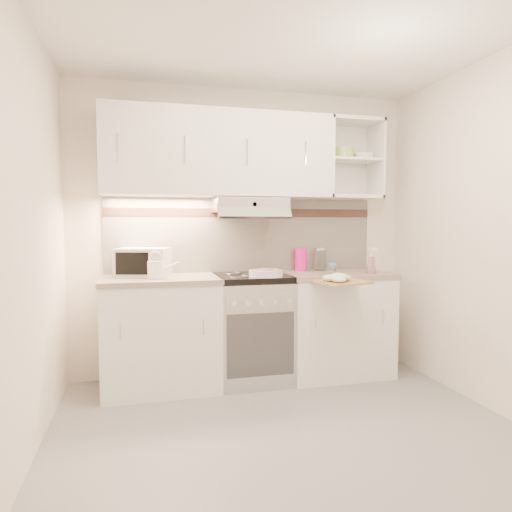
{
  "coord_description": "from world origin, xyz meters",
  "views": [
    {
      "loc": [
        -0.89,
        -2.57,
        1.32
      ],
      "look_at": [
        -0.0,
        0.95,
        1.07
      ],
      "focal_mm": 32.0,
      "sensor_mm": 36.0,
      "label": 1
    }
  ],
  "objects_px": {
    "spray_bottle": "(371,263)",
    "microwave": "(143,262)",
    "electric_range": "(252,328)",
    "pink_pitcher": "(301,259)",
    "glass_jar": "(320,259)",
    "watering_can": "(157,269)",
    "cutting_board": "(342,282)",
    "plate_stack": "(266,273)"
  },
  "relations": [
    {
      "from": "plate_stack",
      "to": "glass_jar",
      "type": "bearing_deg",
      "value": 30.13
    },
    {
      "from": "microwave",
      "to": "cutting_board",
      "type": "relative_size",
      "value": 1.3
    },
    {
      "from": "watering_can",
      "to": "cutting_board",
      "type": "distance_m",
      "value": 1.45
    },
    {
      "from": "cutting_board",
      "to": "spray_bottle",
      "type": "bearing_deg",
      "value": 20.82
    },
    {
      "from": "electric_range",
      "to": "cutting_board",
      "type": "distance_m",
      "value": 0.86
    },
    {
      "from": "cutting_board",
      "to": "glass_jar",
      "type": "bearing_deg",
      "value": 70.27
    },
    {
      "from": "watering_can",
      "to": "glass_jar",
      "type": "bearing_deg",
      "value": 19.67
    },
    {
      "from": "glass_jar",
      "to": "spray_bottle",
      "type": "xyz_separation_m",
      "value": [
        0.33,
        -0.34,
        -0.01
      ]
    },
    {
      "from": "spray_bottle",
      "to": "cutting_board",
      "type": "distance_m",
      "value": 0.49
    },
    {
      "from": "glass_jar",
      "to": "watering_can",
      "type": "bearing_deg",
      "value": -169.32
    },
    {
      "from": "electric_range",
      "to": "microwave",
      "type": "bearing_deg",
      "value": 172.44
    },
    {
      "from": "plate_stack",
      "to": "cutting_board",
      "type": "distance_m",
      "value": 0.61
    },
    {
      "from": "plate_stack",
      "to": "glass_jar",
      "type": "height_order",
      "value": "glass_jar"
    },
    {
      "from": "electric_range",
      "to": "cutting_board",
      "type": "relative_size",
      "value": 2.49
    },
    {
      "from": "watering_can",
      "to": "plate_stack",
      "type": "xyz_separation_m",
      "value": [
        0.86,
        -0.08,
        -0.05
      ]
    },
    {
      "from": "electric_range",
      "to": "glass_jar",
      "type": "bearing_deg",
      "value": 15.85
    },
    {
      "from": "microwave",
      "to": "spray_bottle",
      "type": "bearing_deg",
      "value": 9.22
    },
    {
      "from": "electric_range",
      "to": "pink_pitcher",
      "type": "bearing_deg",
      "value": 21.59
    },
    {
      "from": "plate_stack",
      "to": "pink_pitcher",
      "type": "relative_size",
      "value": 1.33
    },
    {
      "from": "pink_pitcher",
      "to": "microwave",
      "type": "bearing_deg",
      "value": -152.05
    },
    {
      "from": "plate_stack",
      "to": "cutting_board",
      "type": "relative_size",
      "value": 0.75
    },
    {
      "from": "watering_can",
      "to": "spray_bottle",
      "type": "relative_size",
      "value": 1.06
    },
    {
      "from": "microwave",
      "to": "plate_stack",
      "type": "height_order",
      "value": "microwave"
    },
    {
      "from": "watering_can",
      "to": "cutting_board",
      "type": "relative_size",
      "value": 0.68
    },
    {
      "from": "pink_pitcher",
      "to": "glass_jar",
      "type": "xyz_separation_m",
      "value": [
        0.18,
        -0.0,
        -0.0
      ]
    },
    {
      "from": "cutting_board",
      "to": "electric_range",
      "type": "bearing_deg",
      "value": 132.36
    },
    {
      "from": "plate_stack",
      "to": "glass_jar",
      "type": "distance_m",
      "value": 0.71
    },
    {
      "from": "microwave",
      "to": "pink_pitcher",
      "type": "relative_size",
      "value": 2.3
    },
    {
      "from": "electric_range",
      "to": "spray_bottle",
      "type": "distance_m",
      "value": 1.16
    },
    {
      "from": "microwave",
      "to": "glass_jar",
      "type": "distance_m",
      "value": 1.57
    },
    {
      "from": "glass_jar",
      "to": "pink_pitcher",
      "type": "bearing_deg",
      "value": 178.6
    },
    {
      "from": "cutting_board",
      "to": "watering_can",
      "type": "bearing_deg",
      "value": 152.68
    },
    {
      "from": "electric_range",
      "to": "watering_can",
      "type": "relative_size",
      "value": 3.64
    },
    {
      "from": "pink_pitcher",
      "to": "glass_jar",
      "type": "height_order",
      "value": "pink_pitcher"
    },
    {
      "from": "electric_range",
      "to": "cutting_board",
      "type": "bearing_deg",
      "value": -33.83
    },
    {
      "from": "spray_bottle",
      "to": "microwave",
      "type": "bearing_deg",
      "value": 169.58
    },
    {
      "from": "microwave",
      "to": "cutting_board",
      "type": "xyz_separation_m",
      "value": [
        1.5,
        -0.53,
        -0.14
      ]
    },
    {
      "from": "electric_range",
      "to": "spray_bottle",
      "type": "bearing_deg",
      "value": -8.15
    },
    {
      "from": "spray_bottle",
      "to": "cutting_board",
      "type": "xyz_separation_m",
      "value": [
        -0.39,
        -0.27,
        -0.12
      ]
    },
    {
      "from": "watering_can",
      "to": "spray_bottle",
      "type": "xyz_separation_m",
      "value": [
        1.8,
        -0.06,
        0.02
      ]
    },
    {
      "from": "watering_can",
      "to": "plate_stack",
      "type": "relative_size",
      "value": 0.91
    },
    {
      "from": "glass_jar",
      "to": "cutting_board",
      "type": "bearing_deg",
      "value": -95.92
    }
  ]
}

